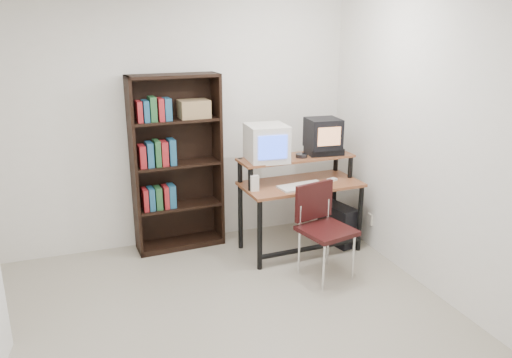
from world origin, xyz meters
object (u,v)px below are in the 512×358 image
object	(u,v)px
crt_monitor	(267,143)
school_chair	(322,221)
pc_tower	(338,224)
bookshelf	(176,161)
crt_tv	(323,133)
computer_desk	(300,187)

from	to	relation	value
crt_monitor	school_chair	distance (m)	0.96
pc_tower	bookshelf	bearing A→B (deg)	149.97
pc_tower	bookshelf	world-z (taller)	bookshelf
crt_tv	school_chair	size ratio (longest dim) A/B	0.40
computer_desk	crt_monitor	xyz separation A→B (m)	(-0.33, 0.08, 0.46)
computer_desk	bookshelf	world-z (taller)	bookshelf
computer_desk	pc_tower	world-z (taller)	computer_desk
computer_desk	school_chair	world-z (taller)	computer_desk
crt_tv	school_chair	distance (m)	1.01
crt_tv	pc_tower	size ratio (longest dim) A/B	0.77
crt_monitor	pc_tower	distance (m)	1.24
crt_tv	bookshelf	world-z (taller)	bookshelf
school_chair	pc_tower	bearing A→B (deg)	36.14
crt_monitor	school_chair	xyz separation A→B (m)	(0.29, -0.68, -0.61)
school_chair	bookshelf	distance (m)	1.63
crt_monitor	bookshelf	size ratio (longest dim) A/B	0.23
computer_desk	crt_monitor	bearing A→B (deg)	163.11
pc_tower	bookshelf	size ratio (longest dim) A/B	0.25
crt_tv	bookshelf	size ratio (longest dim) A/B	0.19
pc_tower	school_chair	world-z (taller)	school_chair
computer_desk	crt_tv	world-z (taller)	crt_tv
crt_tv	bookshelf	distance (m)	1.54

